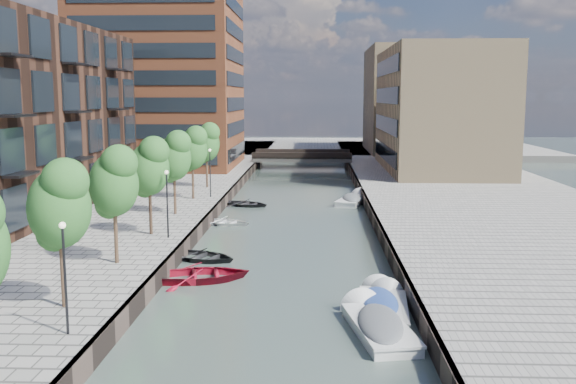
# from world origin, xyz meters

# --- Properties ---
(water) EXTENTS (300.00, 300.00, 0.00)m
(water) POSITION_xyz_m (0.00, 40.00, 0.00)
(water) COLOR #38473F
(water) RESTS_ON ground
(quay_right) EXTENTS (20.00, 140.00, 1.00)m
(quay_right) POSITION_xyz_m (16.00, 40.00, 0.50)
(quay_right) COLOR gray
(quay_right) RESTS_ON ground
(quay_wall_left) EXTENTS (0.25, 140.00, 1.00)m
(quay_wall_left) POSITION_xyz_m (-6.10, 40.00, 0.50)
(quay_wall_left) COLOR #332823
(quay_wall_left) RESTS_ON ground
(quay_wall_right) EXTENTS (0.25, 140.00, 1.00)m
(quay_wall_right) POSITION_xyz_m (6.10, 40.00, 0.50)
(quay_wall_right) COLOR #332823
(quay_wall_right) RESTS_ON ground
(far_closure) EXTENTS (80.00, 40.00, 1.00)m
(far_closure) POSITION_xyz_m (0.00, 100.00, 0.50)
(far_closure) COLOR gray
(far_closure) RESTS_ON ground
(apartment_block) EXTENTS (8.00, 38.00, 14.00)m
(apartment_block) POSITION_xyz_m (-20.00, 30.00, 8.00)
(apartment_block) COLOR black
(apartment_block) RESTS_ON quay_left
(tower) EXTENTS (18.00, 18.00, 30.00)m
(tower) POSITION_xyz_m (-17.00, 65.00, 16.00)
(tower) COLOR brown
(tower) RESTS_ON quay_left
(tan_block_near) EXTENTS (12.00, 25.00, 14.00)m
(tan_block_near) POSITION_xyz_m (16.00, 62.00, 8.00)
(tan_block_near) COLOR tan
(tan_block_near) RESTS_ON quay_right
(tan_block_far) EXTENTS (12.00, 20.00, 16.00)m
(tan_block_far) POSITION_xyz_m (16.00, 88.00, 9.00)
(tan_block_far) COLOR tan
(tan_block_far) RESTS_ON quay_right
(bridge) EXTENTS (13.00, 6.00, 1.30)m
(bridge) POSITION_xyz_m (0.00, 72.00, 1.39)
(bridge) COLOR gray
(bridge) RESTS_ON ground
(tree_1) EXTENTS (2.50, 2.50, 5.95)m
(tree_1) POSITION_xyz_m (-8.50, 11.00, 5.31)
(tree_1) COLOR #382619
(tree_1) RESTS_ON quay_left
(tree_2) EXTENTS (2.50, 2.50, 5.95)m
(tree_2) POSITION_xyz_m (-8.50, 18.00, 5.31)
(tree_2) COLOR #382619
(tree_2) RESTS_ON quay_left
(tree_3) EXTENTS (2.50, 2.50, 5.95)m
(tree_3) POSITION_xyz_m (-8.50, 25.00, 5.31)
(tree_3) COLOR #382619
(tree_3) RESTS_ON quay_left
(tree_4) EXTENTS (2.50, 2.50, 5.95)m
(tree_4) POSITION_xyz_m (-8.50, 32.00, 5.31)
(tree_4) COLOR #382619
(tree_4) RESTS_ON quay_left
(tree_5) EXTENTS (2.50, 2.50, 5.95)m
(tree_5) POSITION_xyz_m (-8.50, 39.00, 5.31)
(tree_5) COLOR #382619
(tree_5) RESTS_ON quay_left
(tree_6) EXTENTS (2.50, 2.50, 5.95)m
(tree_6) POSITION_xyz_m (-8.50, 46.00, 5.31)
(tree_6) COLOR #382619
(tree_6) RESTS_ON quay_left
(lamp_0) EXTENTS (0.24, 0.24, 4.12)m
(lamp_0) POSITION_xyz_m (-7.20, 8.00, 3.51)
(lamp_0) COLOR black
(lamp_0) RESTS_ON quay_left
(lamp_1) EXTENTS (0.24, 0.24, 4.12)m
(lamp_1) POSITION_xyz_m (-7.20, 24.00, 3.51)
(lamp_1) COLOR black
(lamp_1) RESTS_ON quay_left
(lamp_2) EXTENTS (0.24, 0.24, 4.12)m
(lamp_2) POSITION_xyz_m (-7.20, 40.00, 3.51)
(lamp_2) COLOR black
(lamp_2) RESTS_ON quay_left
(sloop_1) EXTENTS (5.14, 4.49, 0.89)m
(sloop_1) POSITION_xyz_m (-4.91, 22.56, 0.00)
(sloop_1) COLOR black
(sloop_1) RESTS_ON ground
(sloop_2) EXTENTS (5.82, 4.71, 1.06)m
(sloop_2) POSITION_xyz_m (-4.22, 18.36, 0.00)
(sloop_2) COLOR maroon
(sloop_2) RESTS_ON ground
(sloop_3) EXTENTS (4.61, 3.79, 0.83)m
(sloop_3) POSITION_xyz_m (-5.06, 33.04, 0.00)
(sloop_3) COLOR white
(sloop_3) RESTS_ON ground
(sloop_4) EXTENTS (4.90, 4.29, 0.85)m
(sloop_4) POSITION_xyz_m (-4.29, 41.37, 0.00)
(sloop_4) COLOR black
(sloop_4) RESTS_ON ground
(motorboat_1) EXTENTS (2.95, 5.93, 1.89)m
(motorboat_1) POSITION_xyz_m (4.24, 11.50, 0.23)
(motorboat_1) COLOR silver
(motorboat_1) RESTS_ON ground
(motorboat_2) EXTENTS (2.19, 5.17, 1.68)m
(motorboat_2) POSITION_xyz_m (4.97, 14.09, 0.10)
(motorboat_2) COLOR #ACADAB
(motorboat_2) RESTS_ON ground
(motorboat_3) EXTENTS (2.08, 5.19, 1.70)m
(motorboat_3) POSITION_xyz_m (4.65, 14.35, 0.21)
(motorboat_3) COLOR silver
(motorboat_3) RESTS_ON ground
(motorboat_4) EXTENTS (3.50, 5.88, 1.86)m
(motorboat_4) POSITION_xyz_m (5.24, 43.58, 0.23)
(motorboat_4) COLOR silver
(motorboat_4) RESTS_ON ground
(car) EXTENTS (2.18, 4.37, 1.43)m
(car) POSITION_xyz_m (11.32, 62.70, 1.71)
(car) COLOR silver
(car) RESTS_ON quay_right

